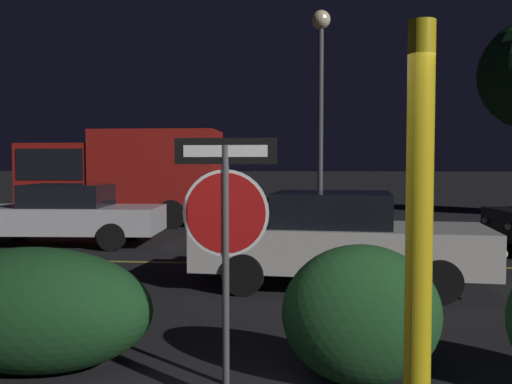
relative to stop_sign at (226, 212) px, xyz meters
The scene contains 9 objects.
road_center_stripe 6.01m from the stop_sign, 88.24° to the left, with size 32.07×0.12×0.01m, color gold.
stop_sign is the anchor object (origin of this frame).
yellow_pole_right 1.94m from the stop_sign, 46.58° to the right, with size 0.15×0.15×2.69m, color yellow.
hedge_bush_1 2.00m from the stop_sign, behind, with size 2.19×1.15×1.13m, color #19421E.
hedge_bush_2 1.44m from the stop_sign, ahead, with size 1.35×0.92×1.20m, color #1E4C23.
passing_car_1 9.33m from the stop_sign, 122.07° to the left, with size 4.67×2.08×1.40m.
passing_car_2 4.24m from the stop_sign, 73.84° to the left, with size 4.55×2.18×1.44m.
delivery_truck 13.32m from the stop_sign, 112.47° to the left, with size 5.95×2.45×2.88m.
street_lamp 12.61m from the stop_sign, 85.20° to the left, with size 0.55×0.55×6.34m.
Camera 1 is at (0.52, -3.11, 1.89)m, focal length 40.00 mm.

